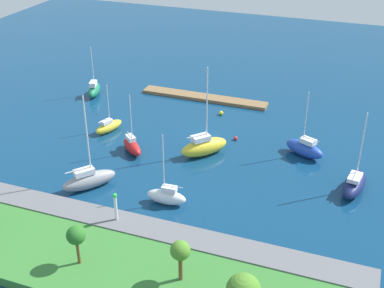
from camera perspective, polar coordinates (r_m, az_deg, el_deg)
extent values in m
plane|color=navy|center=(83.45, 1.33, 0.79)|extent=(160.00, 160.00, 0.00)
cube|color=olive|center=(97.38, 1.35, 5.19)|extent=(24.16, 2.87, 0.60)
cube|color=slate|center=(62.68, -6.69, -9.15)|extent=(56.57, 3.78, 1.30)
cube|color=#387A33|center=(58.54, -9.46, -12.65)|extent=(54.37, 13.55, 1.14)
cylinder|color=silver|center=(62.14, -8.45, -7.08)|extent=(0.36, 0.36, 3.20)
sphere|color=green|center=(61.10, -8.58, -5.67)|extent=(0.56, 0.56, 0.56)
cylinder|color=brown|center=(53.78, -1.28, -13.52)|extent=(0.43, 0.43, 3.15)
sphere|color=#4C8428|center=(52.34, -1.31, -11.73)|extent=(2.08, 2.08, 2.08)
cylinder|color=brown|center=(56.95, -12.53, -11.57)|extent=(0.34, 0.34, 3.10)
sphere|color=#286B23|center=(55.61, -12.76, -9.85)|extent=(2.06, 2.06, 2.06)
ellipsoid|color=yellow|center=(85.93, -9.21, 1.90)|extent=(3.37, 5.75, 1.68)
cube|color=silver|center=(85.19, -9.49, 2.46)|extent=(1.60, 2.20, 0.54)
cylinder|color=silver|center=(84.38, -9.29, 4.44)|extent=(0.13, 0.13, 6.48)
cylinder|color=silver|center=(84.70, -9.77, 2.59)|extent=(0.90, 2.39, 0.11)
ellipsoid|color=gray|center=(71.26, -11.33, -3.99)|extent=(6.44, 7.32, 2.28)
cube|color=silver|center=(70.30, -11.91, -3.06)|extent=(2.73, 2.96, 0.82)
cylinder|color=silver|center=(68.05, -11.57, 0.91)|extent=(0.18, 0.18, 11.24)
cylinder|color=silver|center=(69.82, -12.56, -2.83)|extent=(2.31, 2.87, 0.15)
ellipsoid|color=#141E4C|center=(72.56, 17.60, -4.27)|extent=(3.67, 7.71, 2.20)
cube|color=silver|center=(71.35, 17.65, -3.56)|extent=(1.93, 2.87, 0.56)
cylinder|color=silver|center=(70.09, 18.34, -0.16)|extent=(0.18, 0.18, 9.27)
cylinder|color=silver|center=(70.82, 17.63, -3.40)|extent=(0.54, 2.63, 0.14)
ellipsoid|color=#2347B2|center=(79.34, 12.36, -0.53)|extent=(6.71, 4.71, 2.29)
cube|color=silver|center=(78.40, 12.78, 0.31)|extent=(2.64, 2.19, 0.76)
cylinder|color=silver|center=(77.19, 12.56, 2.90)|extent=(0.15, 0.15, 8.03)
cylinder|color=silver|center=(77.94, 13.13, 0.53)|extent=(2.47, 1.22, 0.12)
ellipsoid|color=white|center=(66.88, -2.86, -5.91)|extent=(5.38, 2.04, 2.00)
cube|color=silver|center=(66.00, -2.55, -5.00)|extent=(1.96, 1.16, 0.71)
cylinder|color=silver|center=(64.27, -3.19, -2.17)|extent=(0.13, 0.13, 8.02)
cylinder|color=silver|center=(65.55, -2.08, -4.72)|extent=(2.54, 0.23, 0.10)
ellipsoid|color=#19724C|center=(100.51, -10.79, 5.89)|extent=(3.55, 6.14, 2.07)
cube|color=silver|center=(99.54, -10.93, 6.58)|extent=(1.71, 2.35, 0.92)
cylinder|color=silver|center=(99.10, -11.00, 8.50)|extent=(0.14, 0.14, 7.45)
cylinder|color=silver|center=(98.76, -11.04, 6.77)|extent=(0.93, 2.67, 0.11)
ellipsoid|color=red|center=(78.97, -6.67, -0.31)|extent=(5.20, 4.92, 1.94)
cube|color=silver|center=(78.71, -6.84, 0.67)|extent=(2.16, 2.09, 0.71)
cylinder|color=silver|center=(76.55, -6.80, 2.78)|extent=(0.13, 0.13, 7.74)
cylinder|color=silver|center=(78.73, -6.94, 1.08)|extent=(1.56, 1.42, 0.10)
ellipsoid|color=yellow|center=(77.73, 1.36, -0.34)|extent=(7.10, 7.53, 2.58)
cube|color=silver|center=(76.67, 0.98, 0.67)|extent=(3.04, 3.14, 0.81)
cylinder|color=silver|center=(74.81, 1.68, 4.42)|extent=(0.18, 0.18, 11.37)
cylinder|color=silver|center=(76.13, 0.54, 0.93)|extent=(2.31, 2.58, 0.15)
sphere|color=yellow|center=(90.98, 3.25, 3.46)|extent=(0.76, 0.76, 0.76)
sphere|color=red|center=(82.64, 4.85, 0.64)|extent=(0.62, 0.62, 0.62)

